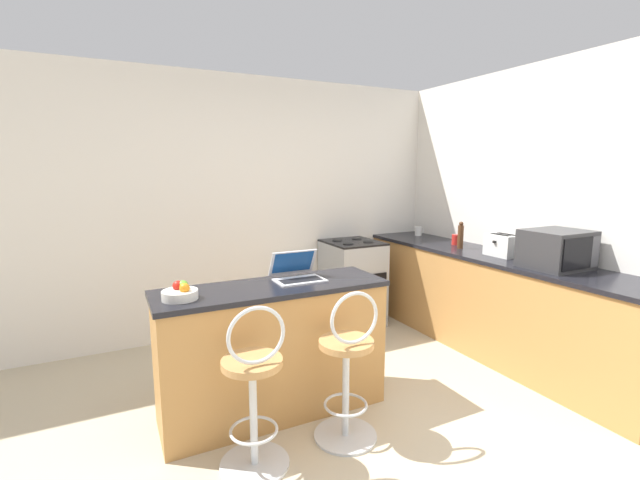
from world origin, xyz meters
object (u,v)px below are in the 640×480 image
microwave (557,249)px  mug_red (456,240)px  bar_stool_near (254,393)px  pepper_mill (461,236)px  fruit_bowl (180,293)px  stove_range (352,282)px  bar_stool_far (347,371)px  laptop (297,272)px  mug_white (419,231)px  toaster (503,245)px

microwave → mug_red: 1.15m
bar_stool_near → pepper_mill: size_ratio=3.68×
fruit_bowl → pepper_mill: size_ratio=0.80×
stove_range → bar_stool_far: bearing=-121.5°
bar_stool_near → fruit_bowl: bearing=123.5°
laptop → mug_red: size_ratio=3.24×
pepper_mill → microwave: bearing=-86.8°
stove_range → fruit_bowl: fruit_bowl is taller
stove_range → mug_white: mug_white is taller
stove_range → bar_stool_near: bearing=-133.5°
microwave → stove_range: (-0.79, 1.79, -0.61)m
bar_stool_near → stove_range: bar_stool_near is taller
stove_range → fruit_bowl: 2.44m
fruit_bowl → mug_white: bearing=25.0°
fruit_bowl → pepper_mill: (2.72, 0.51, 0.09)m
laptop → fruit_bowl: laptop is taller
mug_white → microwave: bearing=-93.9°
microwave → laptop: bearing=163.6°
stove_range → mug_white: size_ratio=8.85×
pepper_mill → bar_stool_far: bearing=-152.3°
mug_white → mug_red: bearing=-95.2°
bar_stool_near → toaster: size_ratio=3.61×
bar_stool_near → bar_stool_far: same height
bar_stool_near → toaster: (2.49, 0.51, 0.56)m
laptop → toaster: (1.98, -0.06, 0.05)m
bar_stool_near → fruit_bowl: size_ratio=4.63×
laptop → microwave: 2.05m
microwave → stove_range: 2.05m
bar_stool_far → mug_red: (1.94, 1.13, 0.51)m
fruit_bowl → pepper_mill: bearing=10.6°
mug_red → pepper_mill: pepper_mill is taller
bar_stool_near → bar_stool_far: size_ratio=1.00×
microwave → mug_white: 1.82m
microwave → mug_red: (0.06, 1.14, -0.10)m
mug_red → pepper_mill: bearing=-123.8°
bar_stool_near → stove_range: bearing=46.5°
laptop → fruit_bowl: 0.82m
microwave → fruit_bowl: 2.82m
bar_stool_far → stove_range: 2.09m
stove_range → mug_red: 1.18m
stove_range → pepper_mill: bearing=-48.3°
bar_stool_far → microwave: 1.98m
bar_stool_far → pepper_mill: (1.83, 0.96, 0.58)m
laptop → microwave: microwave is taller
toaster → fruit_bowl: toaster is taller
bar_stool_near → stove_range: (1.69, 1.78, 0.00)m
laptop → microwave: size_ratio=0.72×
stove_range → pepper_mill: pepper_mill is taller
toaster → bar_stool_far: bearing=-164.8°
laptop → pepper_mill: size_ratio=1.28×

